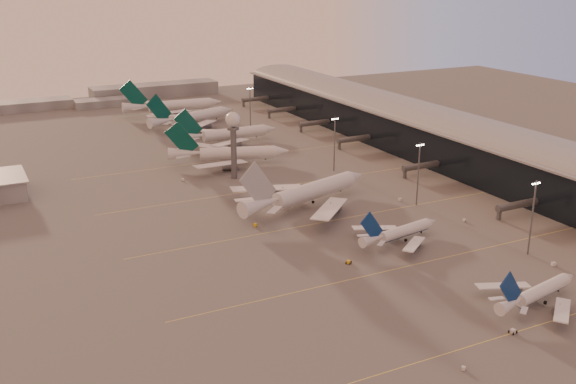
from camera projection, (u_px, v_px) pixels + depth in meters
name	position (u px, v px, depth m)	size (l,w,h in m)	color
ground	(378.00, 291.00, 193.11)	(700.00, 700.00, 0.00)	#535050
taxiway_markings	(361.00, 214.00, 253.36)	(180.00, 185.25, 0.02)	#E2CD4F
terminal	(436.00, 135.00, 329.12)	(57.00, 362.00, 23.04)	black
radar_tower	(233.00, 132.00, 290.26)	(6.40, 6.40, 31.10)	#55575C
mast_a	(532.00, 215.00, 213.54)	(3.60, 0.56, 25.00)	#55575C
mast_b	(418.00, 171.00, 258.85)	(3.60, 0.56, 25.00)	#55575C
mast_c	(335.00, 142.00, 303.29)	(3.60, 0.56, 25.00)	#55575C
mast_d	(250.00, 107.00, 378.67)	(3.60, 0.56, 25.00)	#55575C
distant_horizon	(118.00, 95.00, 468.39)	(165.00, 37.50, 9.00)	slate
narrowbody_near	(537.00, 295.00, 184.80)	(35.66, 28.20, 14.06)	silver
narrowbody_mid	(400.00, 234.00, 227.04)	(35.70, 28.26, 14.05)	silver
widebody_white	(307.00, 196.00, 260.96)	(64.49, 50.90, 23.43)	silver
greentail_a	(230.00, 156.00, 317.77)	(55.67, 44.22, 21.01)	silver
greentail_b	(228.00, 136.00, 355.43)	(56.58, 45.74, 20.57)	silver
greentail_c	(193.00, 119.00, 393.88)	(58.60, 46.55, 22.10)	silver
greentail_d	(173.00, 108.00, 425.45)	(64.11, 51.61, 23.28)	silver
gsv_truck_a	(464.00, 366.00, 155.15)	(4.53, 4.46, 1.89)	silver
gsv_tug_near	(513.00, 331.00, 170.55)	(2.83, 4.09, 1.08)	silver
gsv_catering_a	(555.00, 259.00, 208.67)	(6.16, 4.13, 4.64)	silver
gsv_tug_mid	(349.00, 262.00, 210.77)	(3.93, 4.06, 1.01)	yellow
gsv_truck_b	(465.00, 219.00, 245.84)	(5.47, 3.72, 2.08)	silver
gsv_truck_c	(256.00, 223.00, 241.26)	(6.14, 4.52, 2.35)	yellow
gsv_catering_b	(401.00, 196.00, 267.41)	(5.38, 3.38, 4.09)	silver
gsv_tug_far	(283.00, 190.00, 279.35)	(2.90, 3.85, 0.98)	slate
gsv_truck_d	(182.00, 178.00, 292.89)	(3.20, 5.34, 2.03)	silver
gsv_tug_hangar	(267.00, 146.00, 348.25)	(3.48, 2.96, 0.85)	yellow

